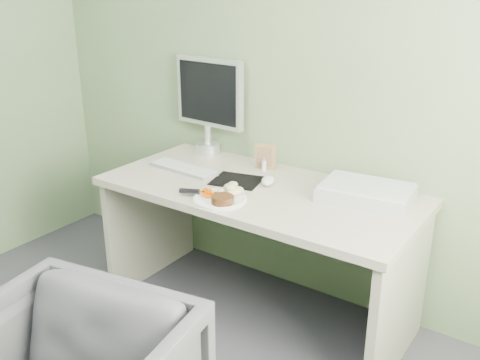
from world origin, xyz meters
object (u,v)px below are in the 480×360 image
Objects in this scene: plate at (220,199)px; scanner at (366,193)px; desk at (258,221)px; monitor at (209,100)px.

scanner is (0.56, 0.40, 0.03)m from plate.
monitor is at bearing 150.20° from desk.
plate is 0.69m from scanner.
plate is (-0.06, -0.25, 0.19)m from desk.
monitor reaches higher than desk.
plate reaches higher than desk.
desk is 2.86× the size of monitor.
plate is at bearing -150.79° from scanner.
plate is 0.60× the size of scanner.
scanner reaches higher than desk.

